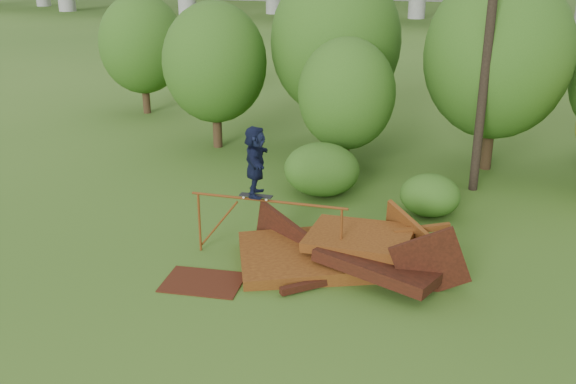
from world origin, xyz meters
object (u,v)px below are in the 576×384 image
(scrap_pile, at_px, (344,254))
(utility_pole, at_px, (489,38))
(flat_plate, at_px, (203,282))
(skater, at_px, (255,161))

(scrap_pile, xyz_separation_m, utility_pole, (2.38, 6.67, 4.44))
(scrap_pile, bearing_deg, utility_pole, 70.36)
(flat_plate, height_order, utility_pole, utility_pole)
(skater, height_order, utility_pole, utility_pole)
(skater, bearing_deg, flat_plate, 139.32)
(skater, distance_m, utility_pole, 8.62)
(scrap_pile, relative_size, utility_pole, 0.63)
(skater, height_order, flat_plate, skater)
(skater, relative_size, utility_pole, 0.18)
(scrap_pile, xyz_separation_m, flat_plate, (-2.78, -1.96, -0.31))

